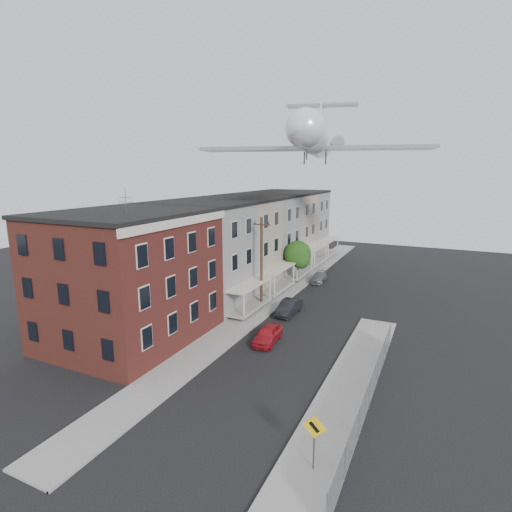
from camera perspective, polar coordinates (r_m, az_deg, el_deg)
The scene contains 19 objects.
ground at distance 23.11m, azimuth -5.58°, elevation -22.94°, with size 120.00×120.00×0.00m, color black.
sidewalk_left at distance 44.99m, azimuth 4.06°, elevation -5.06°, with size 3.00×62.00×0.12m, color gray.
sidewalk_right at distance 26.15m, azimuth 12.73°, elevation -18.52°, with size 3.00×26.00×0.12m, color gray.
curb_left at distance 44.51m, azimuth 5.81°, elevation -5.26°, with size 0.15×62.00×0.14m, color gray.
curb_right at distance 26.43m, azimuth 9.51°, elevation -18.01°, with size 0.15×26.00×0.14m, color gray.
corner_building at distance 32.88m, azimuth -17.62°, elevation -2.77°, with size 10.31×12.30×12.15m.
row_house_a at distance 40.14m, azimuth -8.40°, elevation 0.23°, with size 11.98×7.00×10.30m.
row_house_b at distance 46.02m, azimuth -3.60°, elevation 1.83°, with size 11.98×7.00×10.30m.
row_house_c at distance 52.17m, azimuth 0.10°, elevation 3.06°, with size 11.98×7.00×10.30m.
row_house_d at distance 58.52m, azimuth 3.02°, elevation 4.01°, with size 11.98×7.00×10.30m.
row_house_e at distance 65.00m, azimuth 5.36°, elevation 4.77°, with size 11.98×7.00×10.30m.
chainlink_fence at distance 24.61m, azimuth 15.88°, elevation -18.26°, with size 0.06×18.06×1.90m.
warning_sign at distance 19.39m, azimuth 8.31°, elevation -23.88°, with size 1.10×0.11×2.80m.
utility_pole at distance 38.49m, azimuth 0.79°, elevation -0.84°, with size 1.80×0.26×9.00m.
street_tree at distance 47.65m, azimuth 6.08°, elevation 0.08°, with size 3.22×3.20×5.20m.
car_near at distance 31.98m, azimuth 1.66°, elevation -11.13°, with size 1.56×3.87×1.32m, color #AB1620.
car_mid at distance 38.06m, azimuth 4.70°, elevation -7.30°, with size 1.42×4.08×1.34m, color black.
car_far at distance 49.32m, azimuth 8.92°, elevation -3.05°, with size 1.54×3.80×1.10m, color slate.
airplane at distance 44.94m, azimuth 8.47°, elevation 16.10°, with size 23.69×27.08×7.79m.
Camera 1 is at (9.90, -16.18, 13.20)m, focal length 28.00 mm.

